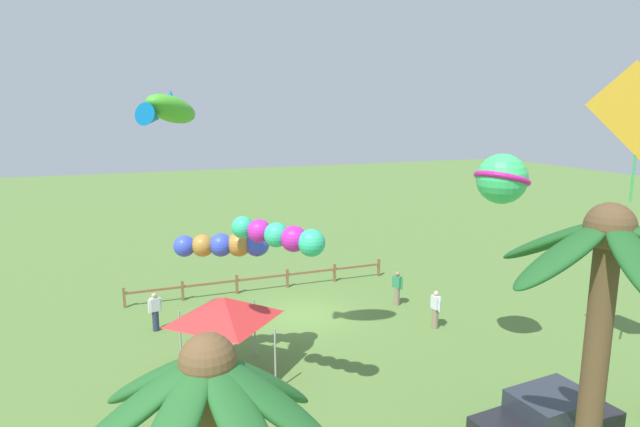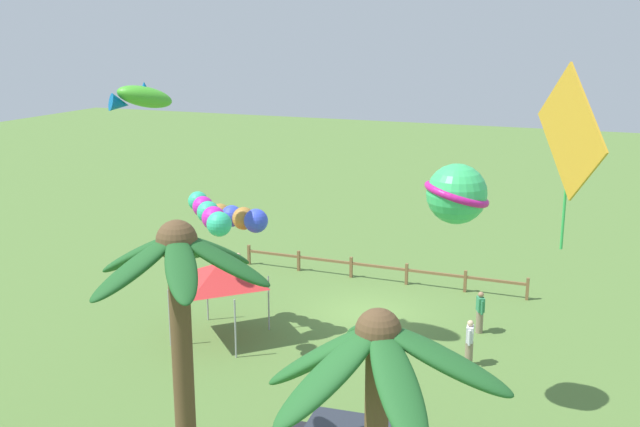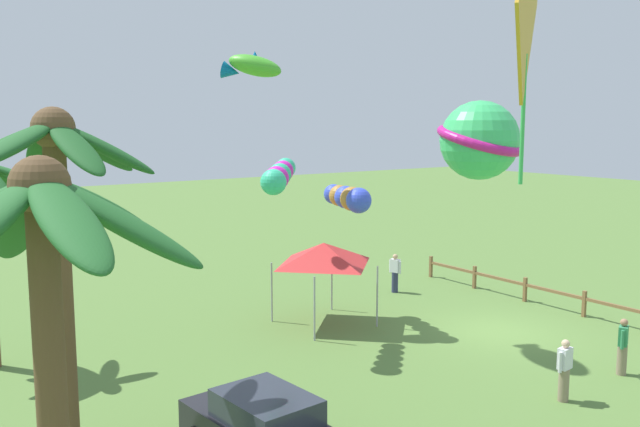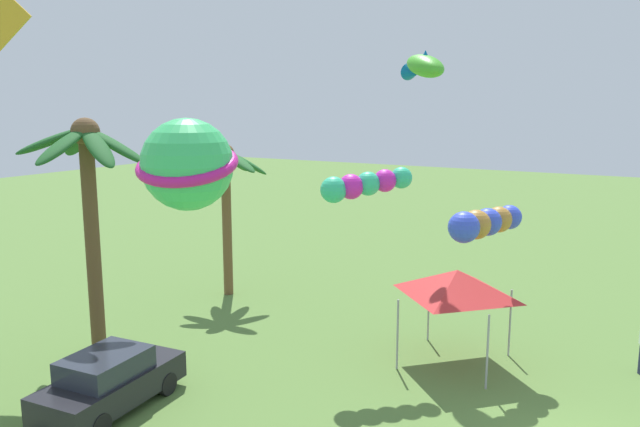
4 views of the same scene
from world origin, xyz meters
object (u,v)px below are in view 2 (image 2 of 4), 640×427
(palm_tree_0, at_px, (181,303))
(spectator_1, at_px, (469,342))
(spectator_2, at_px, (480,312))
(kite_diamond_3, at_px, (570,134))
(kite_tube_5, at_px, (210,214))
(kite_ball_0, at_px, (457,194))
(palm_tree_1, at_px, (379,390))
(kite_fish_4, at_px, (141,97))
(kite_tube_1, at_px, (235,217))
(spectator_0, at_px, (239,270))
(festival_tent, at_px, (219,273))

(palm_tree_0, xyz_separation_m, spectator_1, (-4.03, -10.90, -4.66))
(spectator_2, bearing_deg, kite_diamond_3, 109.83)
(spectator_1, xyz_separation_m, kite_tube_5, (7.60, 3.58, 4.52))
(spectator_2, distance_m, kite_ball_0, 8.50)
(palm_tree_1, xyz_separation_m, kite_fish_4, (10.99, -9.38, 3.67))
(spectator_1, bearing_deg, kite_tube_1, 1.89)
(kite_tube_1, bearing_deg, spectator_0, -62.68)
(spectator_0, height_order, kite_tube_1, kite_tube_1)
(spectator_0, height_order, kite_fish_4, kite_fish_4)
(palm_tree_0, xyz_separation_m, kite_tube_5, (3.57, -7.32, -0.14))
(palm_tree_0, distance_m, festival_tent, 11.31)
(palm_tree_1, bearing_deg, festival_tent, -50.00)
(palm_tree_0, distance_m, kite_ball_0, 8.59)
(spectator_0, xyz_separation_m, spectator_2, (-10.50, 1.00, 0.00))
(palm_tree_1, distance_m, kite_tube_5, 11.97)
(spectator_0, bearing_deg, palm_tree_0, 114.17)
(kite_ball_0, height_order, kite_tube_1, kite_ball_0)
(kite_fish_4, relative_size, kite_tube_5, 0.92)
(spectator_1, height_order, kite_diamond_3, kite_diamond_3)
(spectator_0, distance_m, spectator_1, 11.34)
(palm_tree_0, distance_m, kite_tube_1, 11.58)
(palm_tree_1, bearing_deg, kite_tube_5, -46.60)
(palm_tree_1, xyz_separation_m, spectator_0, (11.28, -16.15, -4.28))
(spectator_0, xyz_separation_m, kite_diamond_3, (-13.62, 9.64, 7.82))
(kite_fish_4, bearing_deg, palm_tree_0, 128.36)
(spectator_2, height_order, festival_tent, festival_tent)
(kite_ball_0, height_order, kite_tube_5, kite_ball_0)
(kite_diamond_3, relative_size, kite_fish_4, 2.04)
(spectator_1, xyz_separation_m, kite_diamond_3, (-2.96, 5.77, 7.82))
(palm_tree_1, bearing_deg, kite_ball_0, -86.12)
(festival_tent, bearing_deg, palm_tree_0, 115.78)
(kite_ball_0, height_order, kite_fish_4, kite_fish_4)
(palm_tree_0, distance_m, spectator_1, 12.52)
(palm_tree_1, xyz_separation_m, festival_tent, (9.40, -11.20, -2.62))
(kite_fish_4, bearing_deg, festival_tent, -131.03)
(spectator_2, relative_size, kite_tube_1, 0.52)
(kite_diamond_3, height_order, kite_fish_4, kite_diamond_3)
(kite_tube_1, bearing_deg, kite_tube_5, 105.48)
(kite_tube_1, bearing_deg, palm_tree_1, 127.30)
(kite_ball_0, bearing_deg, kite_diamond_3, 141.08)
(kite_tube_1, distance_m, kite_tube_5, 3.55)
(spectator_0, bearing_deg, spectator_2, 174.55)
(palm_tree_0, distance_m, spectator_0, 16.84)
(palm_tree_0, relative_size, kite_tube_1, 2.36)
(palm_tree_1, bearing_deg, spectator_1, -87.09)
(festival_tent, xyz_separation_m, kite_fish_4, (1.59, 1.82, 6.30))
(palm_tree_0, bearing_deg, kite_diamond_3, -143.73)
(spectator_1, distance_m, spectator_2, 2.87)
(spectator_2, relative_size, kite_fish_4, 0.77)
(kite_diamond_3, bearing_deg, kite_tube_1, -25.58)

